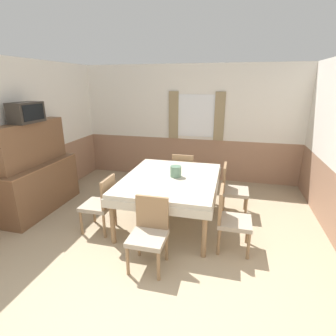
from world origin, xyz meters
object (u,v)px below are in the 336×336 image
chair_head_near (149,231)px  dining_table (171,183)px  chair_head_window (184,173)px  vase (176,171)px  chair_left_near (101,202)px  sideboard (39,175)px  chair_right_far (231,188)px  chair_right_near (230,217)px  tv (26,113)px

chair_head_near → dining_table: bearing=-90.0°
chair_head_window → vase: size_ratio=5.01×
dining_table → chair_head_near: 1.14m
chair_left_near → sideboard: (-1.40, 0.38, 0.19)m
chair_left_near → chair_right_far: size_ratio=1.00×
vase → chair_head_window: bearing=93.8°
chair_right_near → sideboard: bearing=-96.6°
dining_table → chair_head_near: size_ratio=2.07×
dining_table → chair_right_near: 1.11m
chair_right_near → sideboard: (-3.30, 0.38, 0.19)m
sideboard → vase: 2.44m
chair_right_near → chair_left_near: (-1.91, 0.00, 0.00)m
chair_right_far → tv: (-3.27, -0.77, 1.28)m
chair_left_near → chair_right_far: 2.19m
chair_head_near → chair_left_near: (-0.95, 0.59, 0.00)m
chair_left_near → tv: tv is taller
chair_head_window → chair_head_near: same height
chair_left_near → tv: size_ratio=1.62×
dining_table → vase: (0.07, 0.05, 0.19)m
chair_head_window → chair_left_near: bearing=-119.9°
tv → chair_head_near: bearing=-21.1°
dining_table → vase: 0.21m
chair_right_near → tv: 3.52m
chair_right_near → chair_left_near: bearing=-90.0°
chair_right_near → sideboard: sideboard is taller
chair_head_window → chair_right_far: size_ratio=1.00×
chair_right_near → chair_left_near: size_ratio=1.00×
chair_head_window → vase: (0.07, -1.08, 0.39)m
vase → tv: bearing=-173.4°
chair_left_near → tv: 1.89m
chair_head_near → chair_right_near: (0.95, 0.59, 0.00)m
dining_table → chair_right_far: (0.95, 0.54, -0.20)m
chair_head_window → chair_left_near: same height
tv → vase: tv is taller
chair_left_near → chair_right_far: bearing=-60.6°
dining_table → chair_right_far: 1.11m
chair_head_window → tv: 2.97m
sideboard → chair_right_far: bearing=11.8°
chair_head_near → sideboard: size_ratio=0.54×
chair_head_window → tv: (-2.32, -1.35, 1.28)m
chair_head_window → chair_head_near: size_ratio=1.00×
tv → vase: size_ratio=3.10×
chair_head_near → sideboard: 2.55m
chair_head_near → chair_left_near: 1.12m
chair_right_near → chair_right_far: (0.00, 1.07, 0.00)m
dining_table → tv: 2.56m
chair_head_window → tv: tv is taller
chair_left_near → vase: vase is taller
chair_head_window → chair_head_near: bearing=-90.0°
dining_table → sideboard: size_ratio=1.13×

